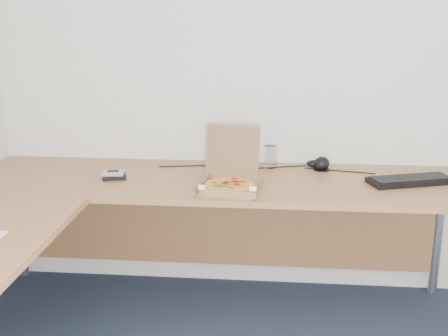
# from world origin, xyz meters

# --- Properties ---
(room_shell) EXTENTS (3.50, 3.50, 2.50)m
(room_shell) POSITION_xyz_m (0.00, 0.00, 1.25)
(room_shell) COLOR silver
(room_shell) RESTS_ON ground
(desk) EXTENTS (2.50, 2.20, 0.73)m
(desk) POSITION_xyz_m (-0.82, 0.97, 0.70)
(desk) COLOR #97653B
(desk) RESTS_ON ground
(pizza_box) EXTENTS (0.27, 0.31, 0.27)m
(pizza_box) POSITION_xyz_m (-0.42, 1.24, 0.76)
(pizza_box) COLOR olive
(pizza_box) RESTS_ON desk
(drinking_glass) EXTENTS (0.07, 0.07, 0.12)m
(drinking_glass) POSITION_xyz_m (-0.23, 1.64, 0.79)
(drinking_glass) COLOR white
(drinking_glass) RESTS_ON desk
(keyboard) EXTENTS (0.44, 0.27, 0.03)m
(keyboard) POSITION_xyz_m (0.46, 1.41, 0.74)
(keyboard) COLOR black
(keyboard) RESTS_ON desk
(mouse) EXTENTS (0.12, 0.08, 0.04)m
(mouse) POSITION_xyz_m (0.01, 1.66, 0.75)
(mouse) COLOR black
(mouse) RESTS_ON desk
(wallet) EXTENTS (0.14, 0.13, 0.02)m
(wallet) POSITION_xyz_m (-1.02, 1.36, 0.74)
(wallet) COLOR black
(wallet) RESTS_ON desk
(phone) EXTENTS (0.11, 0.07, 0.02)m
(phone) POSITION_xyz_m (-1.02, 1.35, 0.76)
(phone) COLOR #B2B5BA
(phone) RESTS_ON wallet
(dome_speaker) EXTENTS (0.09, 0.09, 0.08)m
(dome_speaker) POSITION_xyz_m (0.04, 1.61, 0.77)
(dome_speaker) COLOR black
(dome_speaker) RESTS_ON desk
(cable_bundle) EXTENTS (0.55, 0.11, 0.01)m
(cable_bundle) POSITION_xyz_m (-0.28, 1.61, 0.73)
(cable_bundle) COLOR black
(cable_bundle) RESTS_ON desk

